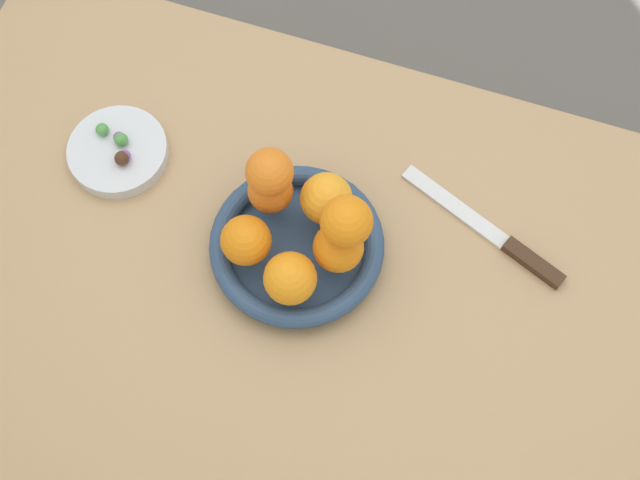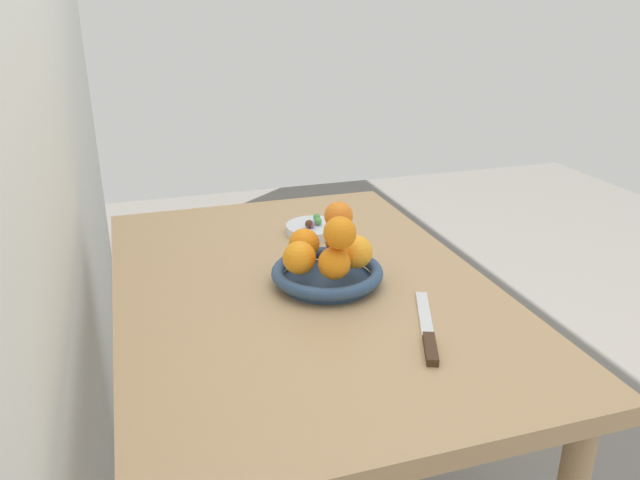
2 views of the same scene
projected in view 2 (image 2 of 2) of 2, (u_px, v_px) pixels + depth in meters
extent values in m
cube|color=silver|center=(5.00, 30.00, 0.98)|extent=(4.00, 0.05, 2.50)
cube|color=tan|center=(303.00, 291.00, 1.31)|extent=(1.10, 0.76, 0.04)
cylinder|color=tan|center=(358.00, 315.00, 1.97)|extent=(0.05, 0.05, 0.70)
cylinder|color=tan|center=(150.00, 348.00, 1.79)|extent=(0.05, 0.05, 0.70)
cylinder|color=navy|center=(327.00, 281.00, 1.29)|extent=(0.19, 0.19, 0.01)
torus|color=navy|center=(327.00, 272.00, 1.29)|extent=(0.23, 0.23, 0.03)
cylinder|color=silver|center=(314.00, 229.00, 1.56)|extent=(0.14, 0.14, 0.02)
sphere|color=orange|center=(356.00, 252.00, 1.26)|extent=(0.07, 0.07, 0.07)
sphere|color=orange|center=(339.00, 242.00, 1.33)|extent=(0.06, 0.06, 0.06)
sphere|color=orange|center=(304.00, 244.00, 1.31)|extent=(0.07, 0.07, 0.07)
sphere|color=orange|center=(299.00, 258.00, 1.24)|extent=(0.07, 0.07, 0.07)
sphere|color=orange|center=(334.00, 263.00, 1.22)|extent=(0.06, 0.06, 0.06)
sphere|color=orange|center=(339.00, 216.00, 1.30)|extent=(0.06, 0.06, 0.06)
sphere|color=orange|center=(340.00, 233.00, 1.19)|extent=(0.06, 0.06, 0.06)
sphere|color=#8C4C99|center=(319.00, 221.00, 1.56)|extent=(0.02, 0.02, 0.02)
sphere|color=#4C9947|center=(318.00, 221.00, 1.55)|extent=(0.02, 0.02, 0.02)
sphere|color=#4C9947|center=(317.00, 217.00, 1.58)|extent=(0.02, 0.02, 0.02)
sphere|color=#8C4C99|center=(311.00, 225.00, 1.53)|extent=(0.02, 0.02, 0.02)
sphere|color=#472819|center=(309.00, 224.00, 1.53)|extent=(0.02, 0.02, 0.02)
cube|color=#3F2819|center=(431.00, 349.00, 1.05)|extent=(0.09, 0.05, 0.01)
cube|color=silver|center=(424.00, 314.00, 1.17)|extent=(0.17, 0.08, 0.01)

